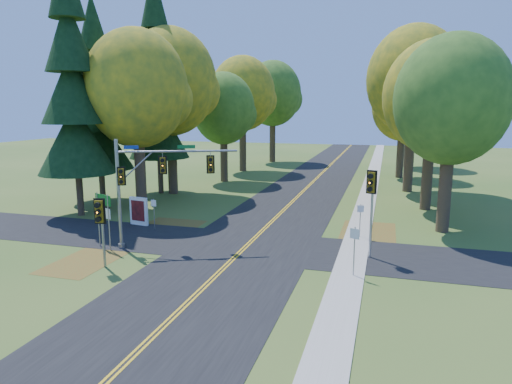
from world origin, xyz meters
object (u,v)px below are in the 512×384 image
(traffic_mast, at_px, (149,179))
(route_sign_cluster, at_px, (103,210))
(east_signal_pole, at_px, (371,192))
(info_kiosk, at_px, (139,211))

(traffic_mast, relative_size, route_sign_cluster, 1.98)
(east_signal_pole, height_order, info_kiosk, east_signal_pole)
(route_sign_cluster, distance_m, info_kiosk, 5.52)
(info_kiosk, bearing_deg, traffic_mast, -43.10)
(info_kiosk, bearing_deg, route_sign_cluster, -71.42)
(east_signal_pole, distance_m, route_sign_cluster, 15.12)
(route_sign_cluster, bearing_deg, info_kiosk, 123.37)
(traffic_mast, xyz_separation_m, east_signal_pole, (12.37, 1.45, -0.40))
(traffic_mast, xyz_separation_m, route_sign_cluster, (-2.50, -0.92, -1.79))
(route_sign_cluster, bearing_deg, traffic_mast, 44.29)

